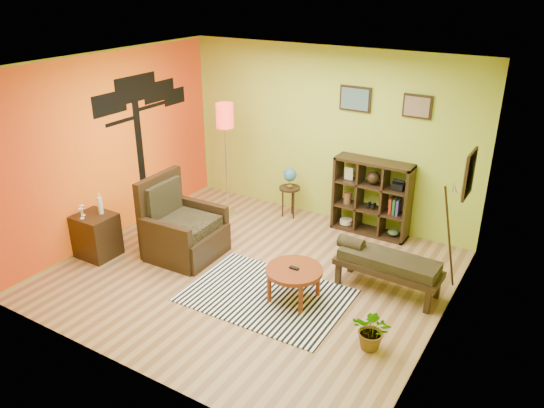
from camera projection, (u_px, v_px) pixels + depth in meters
The scene contains 11 objects.
ground at pixel (252, 274), 7.28m from camera, with size 5.00×5.00×0.00m, color #A77D53.
room_shell at pixel (244, 147), 6.61m from camera, with size 5.04×4.54×2.82m.
zebra_rug at pixel (266, 295), 6.78m from camera, with size 2.02×1.41×0.01m, color white.
coffee_table at pixel (294, 273), 6.57m from camera, with size 0.71×0.71×0.46m.
armchair at pixel (181, 232), 7.67m from camera, with size 1.00×1.00×1.17m.
side_cabinet at pixel (97, 235), 7.64m from camera, with size 0.54×0.49×0.95m.
floor_lamp at pixel (225, 126), 8.43m from camera, with size 0.29×0.29×1.92m.
globe_table at pixel (290, 180), 8.73m from camera, with size 0.35×0.35×0.86m.
cube_shelf at pixel (372, 198), 8.19m from camera, with size 1.20×0.35×1.20m.
bench at pixel (386, 263), 6.76m from camera, with size 1.39×0.52×0.63m.
potted_plant at pixel (373, 334), 5.78m from camera, with size 0.43×0.47×0.37m, color #26661E.
Camera 1 is at (3.50, -5.22, 3.80)m, focal length 35.00 mm.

